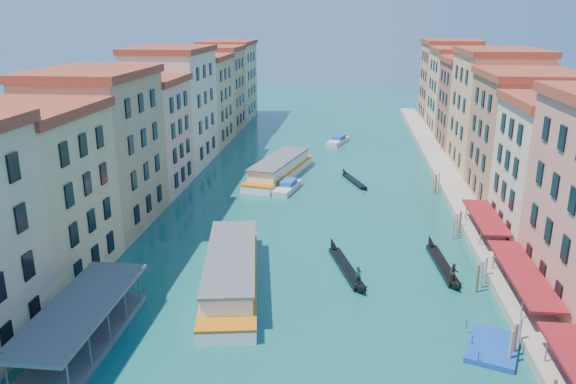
# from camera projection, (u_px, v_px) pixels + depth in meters

# --- Properties ---
(left_bank_palazzos) EXTENTS (12.80, 128.40, 21.00)m
(left_bank_palazzos) POSITION_uv_depth(u_px,v_px,m) (162.00, 117.00, 94.82)
(left_bank_palazzos) COLOR tan
(left_bank_palazzos) RESTS_ON ground
(right_bank_palazzos) EXTENTS (12.80, 128.40, 21.00)m
(right_bank_palazzos) POSITION_uv_depth(u_px,v_px,m) (503.00, 123.00, 89.42)
(right_bank_palazzos) COLOR #AC5C46
(right_bank_palazzos) RESTS_ON ground
(quay) EXTENTS (4.00, 140.00, 1.00)m
(quay) POSITION_uv_depth(u_px,v_px,m) (447.00, 178.00, 93.02)
(quay) COLOR #A19782
(quay) RESTS_ON ground
(restaurant_awnings) EXTENTS (3.20, 44.55, 3.12)m
(restaurant_awnings) POSITION_uv_depth(u_px,v_px,m) (525.00, 275.00, 52.42)
(restaurant_awnings) COLOR maroon
(restaurant_awnings) RESTS_ON ground
(vaporetto_stop) EXTENTS (5.40, 16.40, 3.65)m
(vaporetto_stop) POSITION_uv_depth(u_px,v_px,m) (83.00, 329.00, 46.34)
(vaporetto_stop) COLOR #5B5B5E
(vaporetto_stop) RESTS_ON ground
(mooring_poles_right) EXTENTS (1.44, 54.24, 3.20)m
(mooring_poles_right) POSITION_uv_depth(u_px,v_px,m) (476.00, 264.00, 58.74)
(mooring_poles_right) COLOR brown
(mooring_poles_right) RESTS_ON ground
(mooring_poles_left) EXTENTS (0.24, 8.24, 3.20)m
(mooring_poles_left) POSITION_uv_depth(u_px,v_px,m) (54.00, 329.00, 46.63)
(mooring_poles_left) COLOR brown
(mooring_poles_left) RESTS_ON ground
(vaporetto_near) EXTENTS (8.70, 23.19, 3.37)m
(vaporetto_near) POSITION_uv_depth(u_px,v_px,m) (231.00, 270.00, 56.82)
(vaporetto_near) COLOR white
(vaporetto_near) RESTS_ON ground
(vaporetto_far) EXTENTS (9.92, 22.49, 3.26)m
(vaporetto_far) POSITION_uv_depth(u_px,v_px,m) (280.00, 168.00, 94.94)
(vaporetto_far) COLOR white
(vaporetto_far) RESTS_ON ground
(gondola_fore) EXTENTS (4.73, 13.04, 2.66)m
(gondola_fore) POSITION_uv_depth(u_px,v_px,m) (346.00, 267.00, 60.17)
(gondola_fore) COLOR black
(gondola_fore) RESTS_ON ground
(gondola_right) EXTENTS (2.31, 13.30, 2.65)m
(gondola_right) POSITION_uv_depth(u_px,v_px,m) (443.00, 264.00, 60.62)
(gondola_right) COLOR black
(gondola_right) RESTS_ON ground
(gondola_far) EXTENTS (4.82, 10.93, 1.61)m
(gondola_far) POSITION_uv_depth(u_px,v_px,m) (354.00, 180.00, 92.23)
(gondola_far) COLOR black
(gondola_far) RESTS_ON ground
(motorboat_mid) EXTENTS (3.95, 8.04, 1.60)m
(motorboat_mid) POSITION_uv_depth(u_px,v_px,m) (287.00, 187.00, 87.62)
(motorboat_mid) COLOR silver
(motorboat_mid) RESTS_ON ground
(motorboat_far) EXTENTS (4.87, 8.14, 1.61)m
(motorboat_far) POSITION_uv_depth(u_px,v_px,m) (338.00, 140.00, 119.97)
(motorboat_far) COLOR silver
(motorboat_far) RESTS_ON ground
(blue_dock) EXTENTS (5.49, 6.64, 0.47)m
(blue_dock) POSITION_uv_depth(u_px,v_px,m) (493.00, 348.00, 45.85)
(blue_dock) COLOR #1244A8
(blue_dock) RESTS_ON ground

